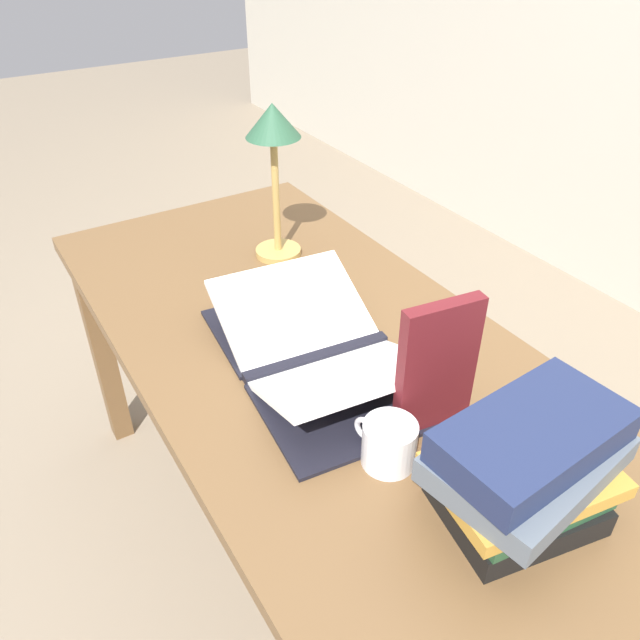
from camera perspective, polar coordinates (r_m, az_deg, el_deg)
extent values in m
plane|color=gray|center=(1.85, -0.25, -20.16)|extent=(12.00, 12.00, 0.00)
cube|color=brown|center=(1.33, -0.33, -2.46)|extent=(1.57, 0.74, 0.03)
cube|color=brown|center=(2.02, -19.26, -2.69)|extent=(0.06, 0.06, 0.69)
cube|color=brown|center=(2.19, -3.16, 2.58)|extent=(0.06, 0.06, 0.69)
cube|color=black|center=(1.26, -0.24, -3.48)|extent=(0.06, 0.31, 0.02)
cube|color=black|center=(1.36, -2.79, -0.38)|extent=(0.29, 0.35, 0.01)
cube|color=black|center=(1.17, 2.77, -7.56)|extent=(0.29, 0.35, 0.01)
cube|color=white|center=(1.32, -2.55, 0.98)|extent=(0.26, 0.33, 0.11)
cube|color=white|center=(1.14, 2.44, -5.23)|extent=(0.26, 0.33, 0.11)
cube|color=black|center=(1.03, 17.42, -15.60)|extent=(0.21, 0.25, 0.05)
cube|color=#234C2D|center=(1.00, 17.78, -14.28)|extent=(0.19, 0.24, 0.03)
cube|color=#BC8933|center=(0.98, 18.05, -13.29)|extent=(0.22, 0.28, 0.02)
cube|color=slate|center=(0.96, 18.41, -11.96)|extent=(0.23, 0.30, 0.04)
cube|color=#1E284C|center=(0.93, 18.94, -9.96)|extent=(0.17, 0.29, 0.05)
cube|color=maroon|center=(1.06, 10.65, -4.35)|extent=(0.05, 0.15, 0.26)
cylinder|color=tan|center=(1.64, -3.83, 6.27)|extent=(0.12, 0.12, 0.02)
cylinder|color=tan|center=(1.57, -4.05, 11.24)|extent=(0.02, 0.02, 0.29)
cone|color=#285138|center=(1.50, -4.35, 17.75)|extent=(0.13, 0.13, 0.08)
cylinder|color=white|center=(1.05, 6.35, -11.19)|extent=(0.09, 0.09, 0.08)
torus|color=white|center=(1.07, 4.17, -9.90)|extent=(0.05, 0.02, 0.05)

